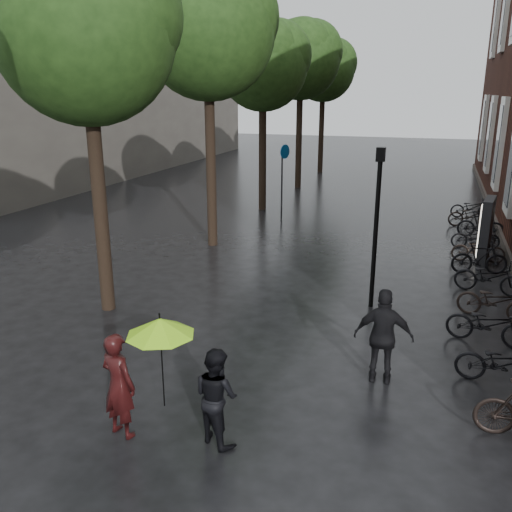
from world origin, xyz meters
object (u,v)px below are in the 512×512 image
at_px(lamp_post, 377,213).
at_px(parked_bicycles, 483,262).
at_px(pedestrian_walking, 384,337).
at_px(person_burgundy, 119,385).
at_px(ad_lightbox, 486,230).
at_px(person_black, 216,396).

bearing_deg(lamp_post, parked_bicycles, 49.94).
height_order(pedestrian_walking, lamp_post, lamp_post).
xyz_separation_m(person_burgundy, ad_lightbox, (5.79, 11.13, 0.15)).
bearing_deg(parked_bicycles, ad_lightbox, 86.25).
relative_size(pedestrian_walking, ad_lightbox, 0.90).
bearing_deg(person_black, lamp_post, -77.10).
height_order(pedestrian_walking, ad_lightbox, ad_lightbox).
height_order(person_burgundy, lamp_post, lamp_post).
bearing_deg(lamp_post, pedestrian_walking, -80.34).
distance_m(person_black, pedestrian_walking, 3.32).
bearing_deg(lamp_post, person_black, -104.28).
bearing_deg(ad_lightbox, parked_bicycles, -84.54).
height_order(parked_bicycles, ad_lightbox, ad_lightbox).
height_order(person_burgundy, person_black, person_burgundy).
bearing_deg(person_burgundy, person_black, -153.28).
xyz_separation_m(parked_bicycles, ad_lightbox, (0.10, 1.55, 0.55)).
xyz_separation_m(person_burgundy, parked_bicycles, (5.68, 9.58, -0.40)).
relative_size(person_burgundy, parked_bicycles, 0.10).
bearing_deg(person_burgundy, lamp_post, -100.40).
bearing_deg(person_burgundy, parked_bicycles, -105.98).
distance_m(person_burgundy, lamp_post, 7.19).
relative_size(person_black, lamp_post, 0.40).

